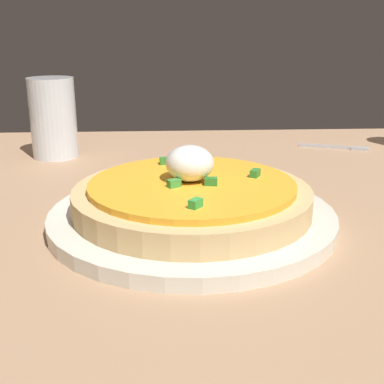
% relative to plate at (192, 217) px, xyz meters
% --- Properties ---
extents(dining_table, '(1.16, 0.84, 0.03)m').
position_rel_plate_xyz_m(dining_table, '(0.03, 0.07, -0.02)').
color(dining_table, tan).
rests_on(dining_table, ground).
extents(plate, '(0.30, 0.30, 0.01)m').
position_rel_plate_xyz_m(plate, '(0.00, 0.00, 0.00)').
color(plate, silver).
rests_on(plate, dining_table).
extents(pizza, '(0.25, 0.25, 0.07)m').
position_rel_plate_xyz_m(pizza, '(-0.00, 0.00, 0.02)').
color(pizza, '#D7B175').
rests_on(pizza, plate).
extents(cup_far, '(0.07, 0.07, 0.12)m').
position_rel_plate_xyz_m(cup_far, '(-0.20, 0.30, 0.05)').
color(cup_far, silver).
rests_on(cup_far, dining_table).
extents(fork, '(0.11, 0.05, 0.01)m').
position_rel_plate_xyz_m(fork, '(0.27, 0.32, -0.00)').
color(fork, '#B7B7BC').
rests_on(fork, dining_table).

